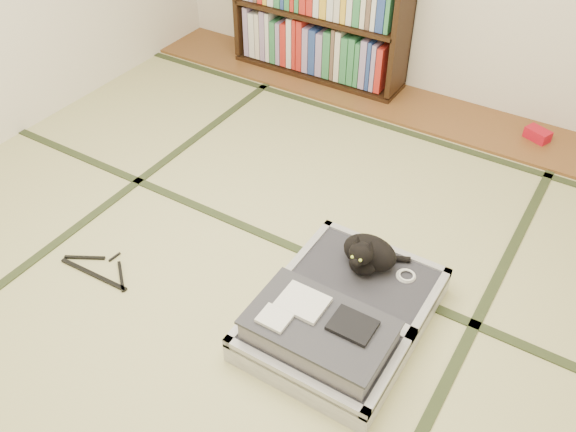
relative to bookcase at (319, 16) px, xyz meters
The scene contains 9 objects.
floor 2.25m from the bookcase, 69.77° to the right, with size 4.50×4.50×0.00m, color #CCC788.
wood_strip 0.88m from the bookcase, ahead, with size 4.00×0.50×0.02m, color brown.
red_item 1.65m from the bookcase, ahead, with size 0.15×0.09×0.07m, color #B20E1F.
tatami_borders 1.81m from the bookcase, 64.17° to the right, with size 4.00×4.50×0.01m.
bookcase is the anchor object (origin of this frame).
suitcase 2.40m from the bookcase, 58.07° to the right, with size 0.66×0.88×0.26m.
cat 2.13m from the bookcase, 54.23° to the right, with size 0.29×0.30×0.24m.
cable_coil 2.22m from the bookcase, 49.79° to the right, with size 0.09×0.09×0.02m.
hanger 2.36m from the bookcase, 87.68° to the right, with size 0.42×0.20×0.01m.
Camera 1 is at (1.21, -1.52, 2.14)m, focal length 38.00 mm.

